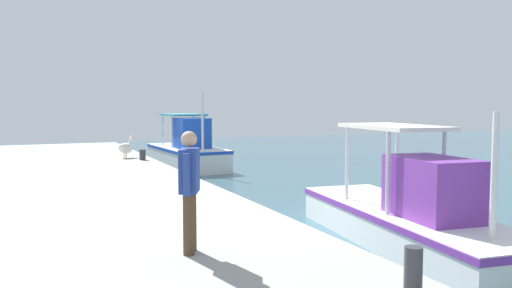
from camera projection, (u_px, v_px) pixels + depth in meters
fishing_boat_nearest at (188, 152)px, 22.75m from camera, size 5.41×2.39×3.31m
fishing_boat_second at (411, 217)px, 10.20m from camera, size 6.43×2.57×2.73m
pelican at (126, 147)px, 19.55m from camera, size 0.65×0.93×0.82m
fisherman_standing at (189, 186)px, 7.06m from camera, size 0.59×0.40×1.68m
mooring_bollard_nearest at (143, 155)px, 18.82m from camera, size 0.22×0.22×0.38m
mooring_bollard_second at (185, 172)px, 13.84m from camera, size 0.23×0.23×0.47m
mooring_bollard_third at (413, 268)px, 5.68m from camera, size 0.20×0.20×0.49m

